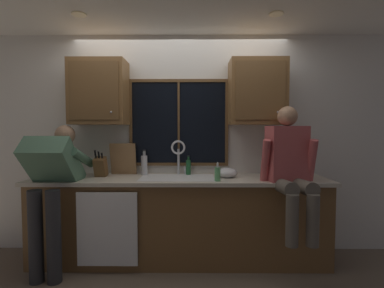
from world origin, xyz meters
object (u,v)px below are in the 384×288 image
object	(u,v)px
bottle_tall_clear	(144,165)
knife_block	(101,167)
mixing_bowl	(227,173)
cutting_board	(123,159)
soap_dispenser	(217,174)
bottle_green_glass	(188,167)
person_standing	(53,181)
person_sitting_on_counter	(290,164)

from	to	relation	value
bottle_tall_clear	knife_block	bearing A→B (deg)	-163.21
mixing_bowl	cutting_board	bearing A→B (deg)	171.43
knife_block	bottle_tall_clear	distance (m)	0.48
cutting_board	mixing_bowl	size ratio (longest dim) A/B	1.65
knife_block	mixing_bowl	bearing A→B (deg)	-0.82
cutting_board	soap_dispenser	distance (m)	1.15
cutting_board	bottle_tall_clear	size ratio (longest dim) A/B	1.29
bottle_green_glass	bottle_tall_clear	bearing A→B (deg)	-178.95
person_standing	person_sitting_on_counter	world-z (taller)	person_sitting_on_counter
bottle_green_glass	person_sitting_on_counter	bearing A→B (deg)	-24.92
person_standing	knife_block	xyz separation A→B (m)	(0.36, 0.34, 0.09)
person_sitting_on_counter	bottle_green_glass	world-z (taller)	person_sitting_on_counter
knife_block	bottle_tall_clear	xyz separation A→B (m)	(0.46, 0.14, 0.01)
cutting_board	person_standing	bearing A→B (deg)	-139.34
bottle_tall_clear	person_sitting_on_counter	bearing A→B (deg)	-16.85
knife_block	mixing_bowl	distance (m)	1.40
cutting_board	mixing_bowl	world-z (taller)	cutting_board
person_standing	soap_dispenser	size ratio (longest dim) A/B	7.63
cutting_board	mixing_bowl	bearing A→B (deg)	-8.57
person_sitting_on_counter	bottle_green_glass	bearing A→B (deg)	155.08
knife_block	mixing_bowl	xyz separation A→B (m)	(1.40, -0.02, -0.06)
person_sitting_on_counter	bottle_green_glass	distance (m)	1.12
bottle_tall_clear	bottle_green_glass	bearing A→B (deg)	1.05
person_sitting_on_counter	cutting_board	distance (m)	1.84
person_standing	cutting_board	xyz separation A→B (m)	(0.58, 0.49, 0.16)
knife_block	cutting_board	bearing A→B (deg)	36.74
person_sitting_on_counter	mixing_bowl	size ratio (longest dim) A/B	5.61
knife_block	cutting_board	xyz separation A→B (m)	(0.21, 0.16, 0.07)
person_standing	bottle_tall_clear	world-z (taller)	person_standing
bottle_green_glass	bottle_tall_clear	size ratio (longest dim) A/B	0.77
person_standing	bottle_tall_clear	size ratio (longest dim) A/B	5.17
mixing_bowl	person_sitting_on_counter	bearing A→B (deg)	-27.25
person_sitting_on_counter	soap_dispenser	distance (m)	0.72
bottle_green_glass	bottle_tall_clear	world-z (taller)	bottle_tall_clear
bottle_tall_clear	mixing_bowl	bearing A→B (deg)	-9.64
knife_block	bottle_tall_clear	size ratio (longest dim) A/B	1.11
bottle_green_glass	soap_dispenser	bearing A→B (deg)	-52.71
person_standing	bottle_green_glass	xyz separation A→B (m)	(1.34, 0.48, 0.07)
person_standing	cutting_board	size ratio (longest dim) A/B	4.02
person_sitting_on_counter	cutting_board	xyz separation A→B (m)	(-1.78, 0.48, -0.00)
person_sitting_on_counter	soap_dispenser	world-z (taller)	person_sitting_on_counter
soap_dispenser	bottle_green_glass	size ratio (longest dim) A/B	0.87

